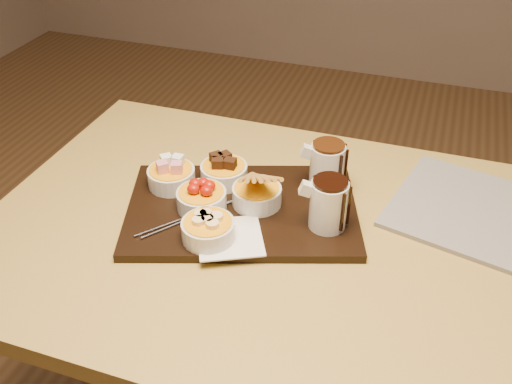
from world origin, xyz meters
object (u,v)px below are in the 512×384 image
(serving_board, at_px, (242,210))
(pitcher_milk_chocolate, at_px, (327,167))
(dining_table, at_px, (286,270))
(newspaper, at_px, (487,216))
(bowl_strawberries, at_px, (202,200))
(pitcher_dark_chocolate, at_px, (328,205))

(serving_board, distance_m, pitcher_milk_chocolate, 0.20)
(dining_table, bearing_deg, newspaper, 25.35)
(serving_board, bearing_deg, dining_table, -34.38)
(dining_table, distance_m, bowl_strawberries, 0.22)
(serving_board, xyz_separation_m, pitcher_milk_chocolate, (0.14, 0.12, 0.06))
(pitcher_milk_chocolate, bearing_deg, serving_board, -158.20)
(newspaper, bearing_deg, serving_board, -149.59)
(bowl_strawberries, relative_size, newspaper, 0.27)
(pitcher_dark_chocolate, height_order, newspaper, pitcher_dark_chocolate)
(bowl_strawberries, xyz_separation_m, newspaper, (0.55, 0.17, -0.03))
(dining_table, xyz_separation_m, newspaper, (0.37, 0.17, 0.10))
(dining_table, distance_m, pitcher_milk_chocolate, 0.23)
(newspaper, bearing_deg, pitcher_milk_chocolate, -162.71)
(bowl_strawberries, height_order, pitcher_milk_chocolate, pitcher_milk_chocolate)
(bowl_strawberries, xyz_separation_m, pitcher_milk_chocolate, (0.22, 0.15, 0.03))
(dining_table, bearing_deg, pitcher_dark_chocolate, 19.64)
(dining_table, height_order, pitcher_milk_chocolate, pitcher_milk_chocolate)
(dining_table, xyz_separation_m, bowl_strawberries, (-0.18, -0.00, 0.14))
(bowl_strawberries, bearing_deg, pitcher_dark_chocolate, 5.92)
(pitcher_milk_chocolate, relative_size, newspaper, 0.27)
(bowl_strawberries, distance_m, pitcher_dark_chocolate, 0.25)
(pitcher_dark_chocolate, bearing_deg, newspaper, 8.07)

